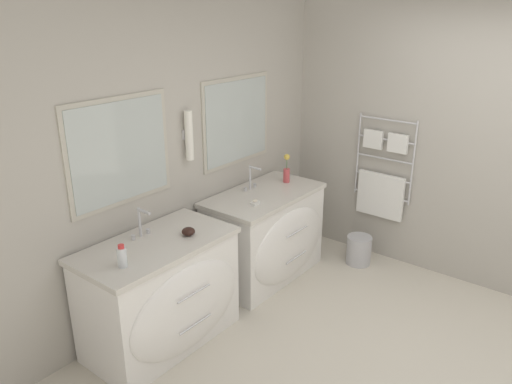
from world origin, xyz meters
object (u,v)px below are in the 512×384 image
vanity_right (267,235)px  flower_vase (287,171)px  amenity_bowl (188,231)px  vanity_left (163,294)px  waste_bin (359,249)px  toiletry_bottle (122,257)px

vanity_right → flower_vase: flower_vase is taller
amenity_bowl → flower_vase: 1.44m
vanity_right → amenity_bowl: (-1.06, -0.06, 0.45)m
vanity_left → amenity_bowl: 0.51m
amenity_bowl → waste_bin: size_ratio=0.34×
vanity_left → toiletry_bottle: toiletry_bottle is taller
amenity_bowl → waste_bin: amenity_bowl is taller
flower_vase → waste_bin: (0.40, -0.63, -0.81)m
vanity_right → toiletry_bottle: bearing=-177.8°
flower_vase → vanity_left: bearing=-178.2°
amenity_bowl → flower_vase: (1.44, 0.11, 0.09)m
amenity_bowl → vanity_right: bearing=3.2°
toiletry_bottle → waste_bin: toiletry_bottle is taller
waste_bin → vanity_left: bearing=164.4°
amenity_bowl → waste_bin: (1.84, -0.52, -0.73)m
vanity_left → toiletry_bottle: 0.62m
amenity_bowl → flower_vase: size_ratio=0.36×
flower_vase → waste_bin: bearing=-57.3°
toiletry_bottle → flower_vase: 2.05m
vanity_left → toiletry_bottle: (-0.37, -0.06, 0.49)m
vanity_left → waste_bin: vanity_left is taller
toiletry_bottle → flower_vase: flower_vase is taller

